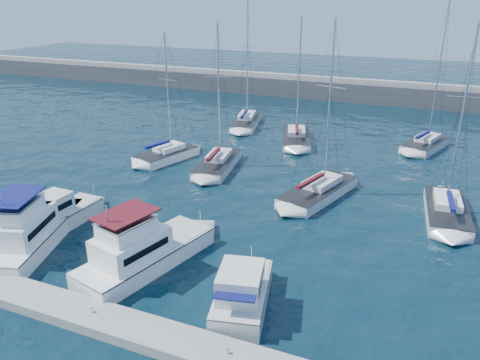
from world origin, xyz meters
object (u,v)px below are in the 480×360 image
at_px(motor_yacht_port_inner, 30,232).
at_px(sailboat_mid_b, 218,164).
at_px(motor_yacht_port_outer, 56,217).
at_px(sailboat_back_a, 246,121).
at_px(sailboat_mid_e, 446,211).
at_px(sailboat_mid_a, 167,155).
at_px(sailboat_mid_d, 319,191).
at_px(sailboat_back_b, 296,138).
at_px(motor_yacht_stbd_outer, 242,293).
at_px(sailboat_back_c, 425,144).
at_px(motor_yacht_stbd_inner, 141,252).

relative_size(motor_yacht_port_inner, sailboat_mid_b, 0.74).
bearing_deg(motor_yacht_port_outer, sailboat_back_a, 88.62).
bearing_deg(sailboat_mid_e, sailboat_mid_a, 168.05).
height_order(sailboat_mid_d, sailboat_back_b, sailboat_mid_d).
bearing_deg(motor_yacht_port_outer, sailboat_mid_a, 94.10).
bearing_deg(sailboat_mid_e, motor_yacht_port_inner, -153.80).
xyz_separation_m(sailboat_mid_d, sailboat_back_b, (-6.38, 14.79, -0.00)).
relative_size(motor_yacht_port_outer, sailboat_mid_a, 0.54).
bearing_deg(motor_yacht_stbd_outer, sailboat_mid_d, 76.21).
height_order(motor_yacht_stbd_outer, sailboat_back_a, sailboat_back_a).
bearing_deg(motor_yacht_port_inner, motor_yacht_port_outer, 78.06).
relative_size(sailboat_mid_d, sailboat_back_b, 1.04).
distance_m(motor_yacht_port_inner, sailboat_mid_b, 19.99).
distance_m(motor_yacht_port_outer, motor_yacht_stbd_outer, 16.96).
height_order(sailboat_mid_e, sailboat_back_b, sailboat_mid_e).
xyz_separation_m(sailboat_back_a, sailboat_back_c, (22.69, -1.53, 0.02)).
relative_size(motor_yacht_port_outer, sailboat_mid_d, 0.47).
relative_size(sailboat_mid_b, sailboat_back_c, 0.89).
height_order(sailboat_mid_a, sailboat_back_a, sailboat_back_a).
bearing_deg(motor_yacht_port_outer, sailboat_mid_d, 40.80).
relative_size(motor_yacht_stbd_outer, sailboat_mid_b, 0.46).
distance_m(motor_yacht_port_outer, sailboat_back_c, 39.99).
distance_m(motor_yacht_stbd_inner, sailboat_back_b, 30.45).
bearing_deg(sailboat_mid_d, motor_yacht_port_outer, -124.91).
height_order(sailboat_mid_b, sailboat_back_c, sailboat_back_c).
bearing_deg(motor_yacht_stbd_inner, motor_yacht_stbd_outer, 3.91).
bearing_deg(sailboat_back_b, sailboat_mid_a, -151.23).
relative_size(motor_yacht_port_outer, sailboat_back_a, 0.44).
bearing_deg(motor_yacht_stbd_outer, motor_yacht_stbd_inner, 157.16).
xyz_separation_m(motor_yacht_port_inner, sailboat_back_a, (1.77, 35.78, -0.60)).
bearing_deg(motor_yacht_stbd_inner, sailboat_mid_a, 130.51).
xyz_separation_m(motor_yacht_port_inner, sailboat_back_c, (24.46, 34.25, -0.58)).
relative_size(motor_yacht_port_outer, sailboat_mid_b, 0.49).
bearing_deg(sailboat_mid_e, sailboat_mid_b, 167.11).
height_order(sailboat_mid_e, sailboat_back_a, sailboat_back_a).
bearing_deg(sailboat_mid_b, motor_yacht_stbd_outer, -69.93).
bearing_deg(motor_yacht_port_inner, sailboat_back_a, 69.49).
relative_size(motor_yacht_stbd_inner, motor_yacht_stbd_outer, 1.54).
bearing_deg(sailboat_mid_b, motor_yacht_port_inner, -114.31).
relative_size(motor_yacht_port_outer, motor_yacht_stbd_inner, 0.70).
distance_m(sailboat_mid_d, sailboat_mid_e, 10.33).
bearing_deg(sailboat_mid_a, sailboat_mid_d, 6.25).
height_order(motor_yacht_stbd_inner, sailboat_mid_a, sailboat_mid_a).
distance_m(motor_yacht_port_outer, motor_yacht_stbd_inner, 9.32).
bearing_deg(motor_yacht_port_outer, motor_yacht_stbd_inner, -11.50).
bearing_deg(sailboat_back_c, motor_yacht_stbd_outer, -84.23).
xyz_separation_m(sailboat_mid_e, sailboat_back_a, (-25.08, 19.47, 0.01)).
bearing_deg(sailboat_mid_d, sailboat_mid_e, 16.68).
bearing_deg(sailboat_mid_d, motor_yacht_port_inner, -118.97).
relative_size(motor_yacht_stbd_outer, sailboat_back_a, 0.40).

